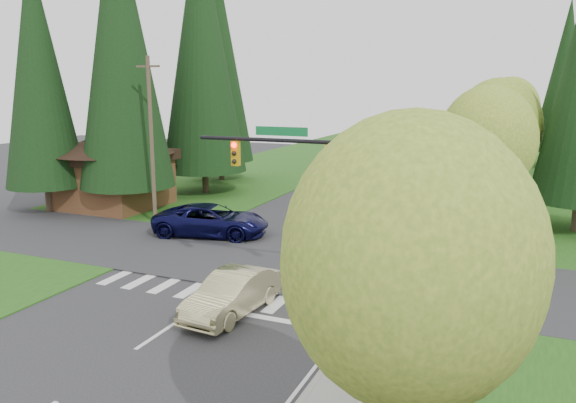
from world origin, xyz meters
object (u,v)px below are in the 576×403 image
Objects in this scene: parked_car_c at (436,178)px; parked_car_d at (453,164)px; sedan_champagne at (232,294)px; parked_car_b at (435,201)px; parked_car_e at (471,157)px; suv_navy at (211,220)px; parked_car_a at (426,205)px.

parked_car_d is (0.27, 9.62, 0.02)m from parked_car_c.
sedan_champagne reaches higher than parked_car_b.
parked_car_e is at bearing 91.92° from parked_car_b.
sedan_champagne is at bearing -86.68° from parked_car_d.
sedan_champagne is at bearing -99.21° from parked_car_b.
sedan_champagne is at bearing -94.12° from parked_car_e.
parked_car_c is 15.53m from parked_car_e.
parked_car_b is 19.31m from parked_car_d.
suv_navy is at bearing -120.50° from parked_car_c.
parked_car_a is at bearing -59.84° from suv_navy.
suv_navy reaches higher than parked_car_c.
parked_car_c is at bearing 100.17° from parked_car_b.
parked_car_a is at bearing -79.91° from parked_car_d.
parked_car_a is at bearing -91.50° from parked_car_c.
suv_navy is 13.96m from parked_car_a.
parked_car_e is (1.13, 5.85, 0.06)m from parked_car_d.
parked_car_e reaches higher than parked_car_d.
parked_car_a is 12.04m from parked_car_c.
parked_car_c is at bearing 89.36° from sedan_champagne.
parked_car_b is at bearing -53.99° from suv_navy.
parked_car_c reaches higher than parked_car_b.
suv_navy is 23.21m from parked_car_c.
parked_car_d is at bearing -28.82° from suv_navy.
parked_car_e is (0.18, 27.45, -0.04)m from parked_car_a.
parked_car_c is 9.62m from parked_car_d.
parked_car_c is at bearing 99.51° from parked_car_a.
parked_car_c is (-1.22, 11.98, -0.12)m from parked_car_a.
suv_navy is 1.50× the size of parked_car_b.
parked_car_d is 5.96m from parked_car_e.
parked_car_b is at bearing -79.07° from parked_car_d.
suv_navy is (-6.41, 9.32, 0.10)m from sedan_champagne.
parked_car_a reaches higher than parked_car_e.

